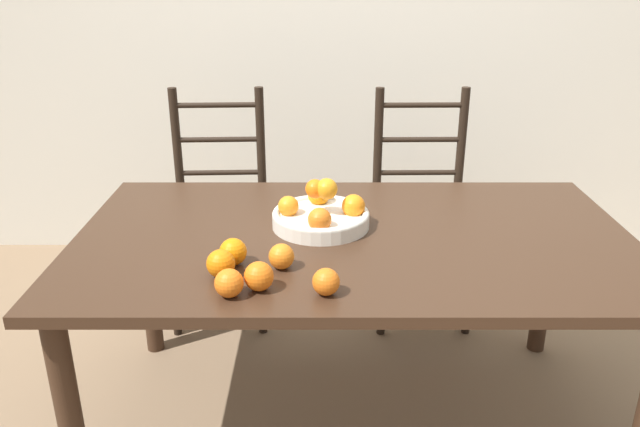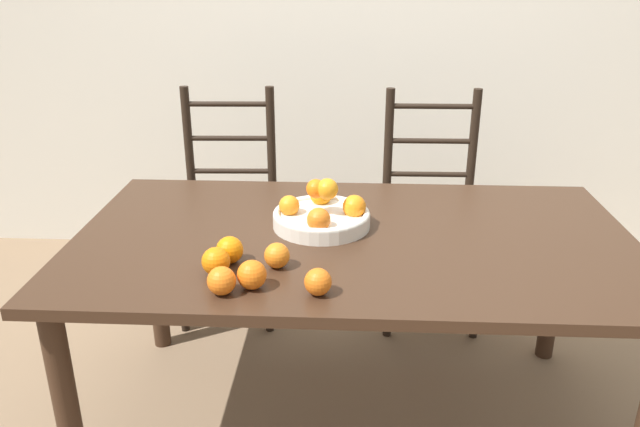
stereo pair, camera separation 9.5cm
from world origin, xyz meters
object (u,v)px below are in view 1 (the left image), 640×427
at_px(orange_loose_0, 281,256).
at_px(orange_loose_1, 228,283).
at_px(orange_loose_2, 258,276).
at_px(orange_loose_3, 232,252).
at_px(chair_left, 219,214).
at_px(chair_right, 420,214).
at_px(fruit_bowl, 320,214).
at_px(orange_loose_4, 325,282).
at_px(orange_loose_5, 220,264).

xyz_separation_m(orange_loose_0, orange_loose_1, (-0.13, -0.16, 0.00)).
xyz_separation_m(orange_loose_0, orange_loose_2, (-0.05, -0.13, 0.00)).
bearing_deg(orange_loose_2, orange_loose_0, 67.34).
distance_m(orange_loose_2, orange_loose_3, 0.17).
distance_m(chair_left, chair_right, 0.91).
bearing_deg(orange_loose_0, fruit_bowl, 69.59).
relative_size(orange_loose_4, chair_right, 0.07).
xyz_separation_m(orange_loose_0, chair_right, (0.57, 1.01, -0.28)).
height_order(orange_loose_0, orange_loose_4, same).
relative_size(orange_loose_0, chair_right, 0.07).
distance_m(orange_loose_1, orange_loose_5, 0.12).
distance_m(fruit_bowl, orange_loose_0, 0.33).
xyz_separation_m(fruit_bowl, orange_loose_1, (-0.24, -0.47, -0.01)).
xyz_separation_m(orange_loose_0, orange_loose_5, (-0.16, -0.05, 0.00)).
distance_m(orange_loose_0, chair_right, 1.19).
distance_m(orange_loose_0, orange_loose_4, 0.20).
distance_m(orange_loose_3, orange_loose_5, 0.08).
bearing_deg(orange_loose_5, chair_right, 55.51).
height_order(orange_loose_1, orange_loose_3, orange_loose_3).
bearing_deg(orange_loose_1, fruit_bowl, 62.70).
bearing_deg(orange_loose_4, fruit_bowl, 91.49).
relative_size(orange_loose_4, orange_loose_5, 0.91).
distance_m(orange_loose_1, chair_left, 1.23).
xyz_separation_m(orange_loose_2, orange_loose_4, (0.18, -0.02, -0.00)).
bearing_deg(orange_loose_2, orange_loose_4, -7.93).
relative_size(orange_loose_2, chair_right, 0.08).
xyz_separation_m(orange_loose_1, orange_loose_4, (0.25, 0.01, -0.00)).
bearing_deg(chair_right, orange_loose_0, -120.21).
bearing_deg(orange_loose_3, fruit_bowl, 47.81).
bearing_deg(orange_loose_2, orange_loose_3, 120.21).
relative_size(orange_loose_0, chair_left, 0.07).
xyz_separation_m(orange_loose_1, chair_left, (-0.22, 1.17, -0.28)).
height_order(orange_loose_1, orange_loose_5, orange_loose_5).
height_order(fruit_bowl, orange_loose_5, fruit_bowl).
relative_size(fruit_bowl, orange_loose_5, 3.99).
relative_size(fruit_bowl, orange_loose_3, 4.03).
distance_m(fruit_bowl, orange_loose_2, 0.46).
bearing_deg(fruit_bowl, chair_right, 57.36).
relative_size(orange_loose_2, orange_loose_3, 1.00).
relative_size(fruit_bowl, chair_right, 0.31).
bearing_deg(orange_loose_0, orange_loose_5, -162.45).
xyz_separation_m(orange_loose_0, orange_loose_3, (-0.14, 0.02, 0.00)).
bearing_deg(orange_loose_1, chair_right, 59.41).
height_order(orange_loose_0, orange_loose_5, orange_loose_5).
xyz_separation_m(orange_loose_2, chair_right, (0.62, 1.14, -0.28)).
height_order(orange_loose_1, orange_loose_4, orange_loose_1).
bearing_deg(orange_loose_0, orange_loose_2, -112.66).
bearing_deg(orange_loose_3, chair_left, 101.66).
bearing_deg(orange_loose_2, fruit_bowl, 68.92).
bearing_deg(chair_left, orange_loose_2, -78.20).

